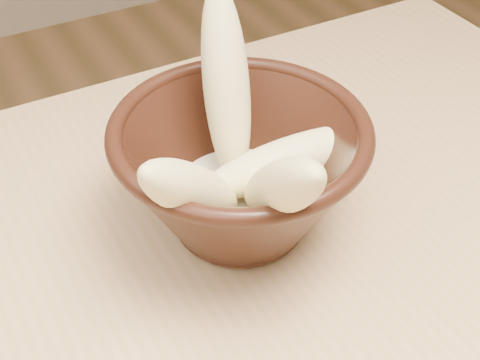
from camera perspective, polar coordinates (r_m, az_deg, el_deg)
name	(u,v)px	position (r m, az deg, el deg)	size (l,w,h in m)	color
bowl	(240,171)	(0.48, 0.00, 0.78)	(0.18, 0.18, 0.10)	black
milk_puddle	(240,196)	(0.50, 0.00, -1.40)	(0.10, 0.10, 0.01)	beige
banana_upright	(226,85)	(0.48, -1.19, 8.08)	(0.03, 0.03, 0.15)	#E4D686
banana_left	(193,191)	(0.42, -4.05, -0.98)	(0.03, 0.03, 0.13)	#E4D686
banana_across	(286,161)	(0.48, 3.97, 1.60)	(0.03, 0.03, 0.14)	#E4D686
banana_front	(280,188)	(0.41, 3.44, -0.70)	(0.03, 0.03, 0.16)	#E4D686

